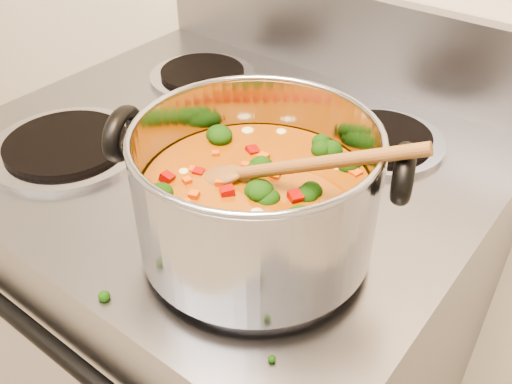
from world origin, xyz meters
The scene contains 4 objects.
electric_range centered at (-0.03, 1.16, 0.47)m, with size 0.79×0.71×1.08m.
stockpot centered at (0.15, 1.00, 1.01)m, with size 0.33×0.28×0.17m.
wooden_spoon centered at (0.16, 1.01, 1.04)m, with size 0.26×0.10×0.12m.
cooktop_crumbs centered at (0.22, 1.05, 0.92)m, with size 0.32×0.35×0.01m.
Camera 1 is at (0.47, 0.60, 1.40)m, focal length 40.00 mm.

